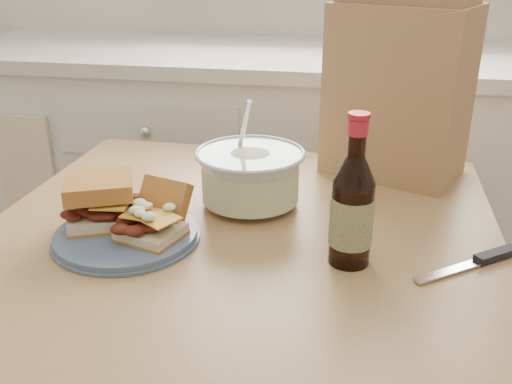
% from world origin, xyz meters
% --- Properties ---
extents(cabinet_run, '(2.50, 0.64, 0.94)m').
position_xyz_m(cabinet_run, '(-0.00, 1.70, 0.47)').
color(cabinet_run, silver).
rests_on(cabinet_run, ground).
extents(dining_table, '(0.94, 0.94, 0.77)m').
position_xyz_m(dining_table, '(-0.09, 0.77, 0.66)').
color(dining_table, '#A97F50').
rests_on(dining_table, ground).
extents(plate, '(0.25, 0.25, 0.02)m').
position_xyz_m(plate, '(-0.28, 0.72, 0.78)').
color(plate, '#485C75').
rests_on(plate, dining_table).
extents(sandwich_left, '(0.15, 0.14, 0.09)m').
position_xyz_m(sandwich_left, '(-0.33, 0.74, 0.83)').
color(sandwich_left, beige).
rests_on(sandwich_left, plate).
extents(sandwich_right, '(0.12, 0.16, 0.08)m').
position_xyz_m(sandwich_right, '(-0.23, 0.73, 0.82)').
color(sandwich_right, beige).
rests_on(sandwich_right, plate).
extents(coleslaw_bowl, '(0.21, 0.21, 0.21)m').
position_xyz_m(coleslaw_bowl, '(-0.09, 0.90, 0.83)').
color(coleslaw_bowl, '#B7C5C0').
rests_on(coleslaw_bowl, dining_table).
extents(beer_bottle, '(0.07, 0.07, 0.25)m').
position_xyz_m(beer_bottle, '(0.10, 0.71, 0.87)').
color(beer_bottle, black).
rests_on(beer_bottle, dining_table).
extents(knife, '(0.18, 0.14, 0.01)m').
position_xyz_m(knife, '(0.32, 0.75, 0.78)').
color(knife, silver).
rests_on(knife, dining_table).
extents(paper_bag, '(0.33, 0.28, 0.37)m').
position_xyz_m(paper_bag, '(0.18, 1.14, 0.95)').
color(paper_bag, tan).
rests_on(paper_bag, dining_table).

